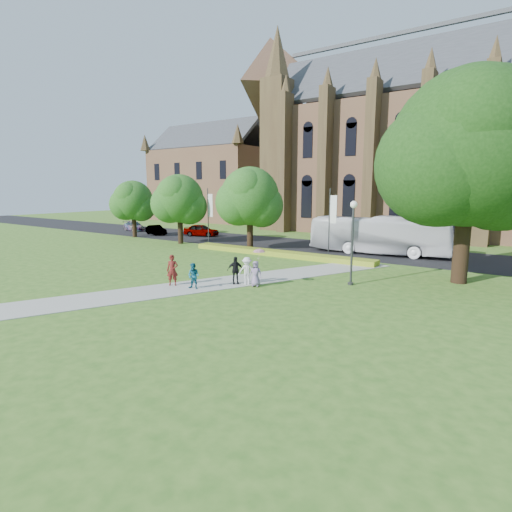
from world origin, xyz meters
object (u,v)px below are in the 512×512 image
Objects in this scene: streetlamp at (353,233)px; car_2 at (134,226)px; large_tree at (470,149)px; car_0 at (201,230)px; tour_coach at (379,235)px; car_1 at (156,230)px; pedestrian_0 at (172,270)px.

streetlamp reaches higher than car_2.
car_0 is at bearing 163.16° from large_tree.
large_tree reaches higher than car_0.
tour_coach is at bearing -76.13° from car_2.
car_0 reaches higher than car_1.
car_0 is 26.05m from pedestrian_0.
car_0 is 12.45m from car_2.
streetlamp is at bearing -94.79° from car_2.
streetlamp reaches higher than car_0.
car_0 is (-22.82, 0.99, -0.98)m from tour_coach.
large_tree is 13.22m from tour_coach.
streetlamp is 11.37m from pedestrian_0.
car_1 is at bearing 87.41° from tour_coach.
car_0 is 1.01× the size of car_2.
car_1 is 0.85× the size of car_2.
streetlamp is 13.12m from tour_coach.
car_0 is at bearing 92.20° from pedestrian_0.
car_2 is at bearing 84.20° from tour_coach.
car_2 is 34.89m from pedestrian_0.
car_2 is 2.30× the size of pedestrian_0.
car_0 is at bearing 151.31° from streetlamp.
pedestrian_0 is (-8.98, -6.58, -2.30)m from streetlamp.
car_1 is (-31.13, 11.61, -2.66)m from streetlamp.
car_1 is at bearing 104.28° from pedestrian_0.
streetlamp is at bearing -132.81° from car_0.
large_tree is (5.50, 4.50, 5.07)m from streetlamp.
car_0 is at bearing 82.55° from tour_coach.
pedestrian_0 reaches higher than car_0.
pedestrian_0 is at bearing -143.76° from streetlamp.
streetlamp is at bearing -140.71° from large_tree.
tour_coach is 2.81× the size of car_0.
streetlamp is at bearing -94.72° from car_1.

